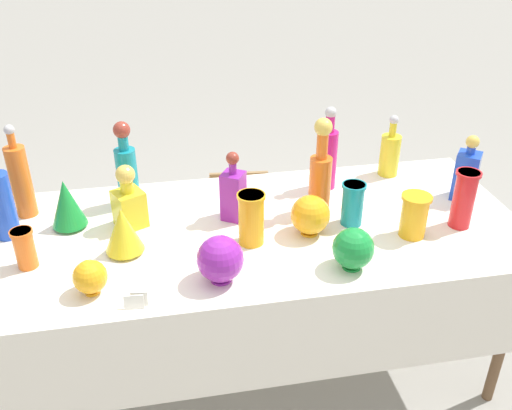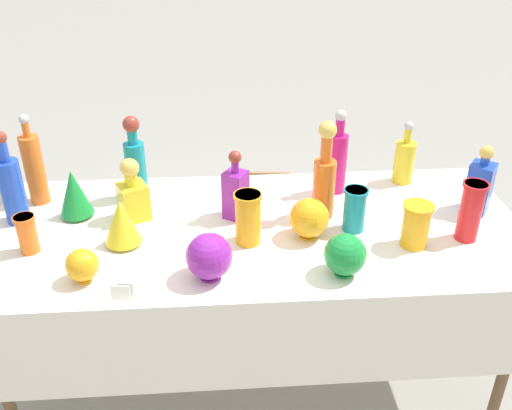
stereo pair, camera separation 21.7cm
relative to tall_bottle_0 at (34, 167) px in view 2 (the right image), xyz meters
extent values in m
plane|color=gray|center=(0.89, -0.27, -0.92)|extent=(40.00, 40.00, 0.00)
cube|color=white|center=(0.89, -0.27, -0.17)|extent=(2.10, 0.90, 0.03)
cube|color=white|center=(0.89, -0.72, -0.35)|extent=(2.10, 0.01, 0.39)
cylinder|color=brown|center=(-0.06, -0.62, -0.55)|extent=(0.04, 0.04, 0.73)
cylinder|color=brown|center=(1.84, -0.62, -0.55)|extent=(0.04, 0.04, 0.73)
cylinder|color=brown|center=(-0.06, 0.08, -0.55)|extent=(0.04, 0.04, 0.73)
cylinder|color=brown|center=(1.84, 0.08, -0.55)|extent=(0.04, 0.04, 0.73)
cylinder|color=orange|center=(0.00, 0.00, -0.01)|extent=(0.08, 0.08, 0.29)
cylinder|color=orange|center=(0.00, 0.00, 0.17)|extent=(0.03, 0.03, 0.06)
sphere|color=#B2B2B7|center=(0.00, 0.00, 0.21)|extent=(0.04, 0.04, 0.04)
cylinder|color=teal|center=(0.41, 0.01, -0.04)|extent=(0.09, 0.09, 0.25)
cylinder|color=teal|center=(0.41, 0.01, 0.12)|extent=(0.04, 0.04, 0.06)
sphere|color=maroon|center=(0.41, 0.01, 0.17)|extent=(0.07, 0.07, 0.07)
cylinder|color=yellow|center=(1.57, 0.07, -0.06)|extent=(0.09, 0.09, 0.19)
cylinder|color=yellow|center=(1.57, 0.07, 0.06)|extent=(0.03, 0.03, 0.07)
sphere|color=#B2B2B7|center=(1.57, 0.07, 0.11)|extent=(0.04, 0.04, 0.04)
cylinder|color=#C61972|center=(1.26, 0.01, -0.03)|extent=(0.08, 0.08, 0.26)
cylinder|color=#C61972|center=(1.26, 0.01, 0.14)|extent=(0.04, 0.04, 0.07)
sphere|color=#B2B2B7|center=(1.26, 0.01, 0.19)|extent=(0.05, 0.05, 0.05)
cylinder|color=orange|center=(1.16, -0.19, -0.04)|extent=(0.09, 0.09, 0.24)
cylinder|color=orange|center=(1.16, -0.19, 0.13)|extent=(0.04, 0.04, 0.11)
sphere|color=gold|center=(1.16, -0.19, 0.21)|extent=(0.07, 0.07, 0.07)
cylinder|color=blue|center=(-0.05, -0.15, -0.03)|extent=(0.09, 0.09, 0.26)
cylinder|color=blue|center=(-0.05, -0.15, 0.14)|extent=(0.04, 0.04, 0.08)
sphere|color=maroon|center=(-0.05, -0.15, 0.20)|extent=(0.05, 0.05, 0.05)
cube|color=yellow|center=(0.41, -0.16, -0.08)|extent=(0.14, 0.14, 0.15)
cylinder|color=yellow|center=(0.41, -0.16, 0.02)|extent=(0.05, 0.05, 0.05)
sphere|color=gold|center=(0.41, -0.16, 0.06)|extent=(0.07, 0.07, 0.07)
cube|color=purple|center=(0.82, -0.18, -0.06)|extent=(0.11, 0.11, 0.20)
cylinder|color=purple|center=(0.82, -0.18, 0.06)|extent=(0.03, 0.03, 0.05)
sphere|color=maroon|center=(0.82, -0.18, 0.10)|extent=(0.05, 0.05, 0.05)
cube|color=blue|center=(1.80, -0.20, -0.05)|extent=(0.13, 0.13, 0.21)
cylinder|color=blue|center=(1.80, -0.20, 0.07)|extent=(0.03, 0.03, 0.04)
sphere|color=gold|center=(1.80, -0.20, 0.10)|extent=(0.05, 0.05, 0.05)
cylinder|color=red|center=(1.67, -0.40, -0.04)|extent=(0.08, 0.08, 0.23)
cylinder|color=red|center=(1.67, -0.40, 0.07)|extent=(0.10, 0.10, 0.01)
cylinder|color=orange|center=(1.46, -0.43, -0.07)|extent=(0.10, 0.10, 0.17)
cylinder|color=orange|center=(1.46, -0.43, 0.01)|extent=(0.11, 0.11, 0.01)
cylinder|color=teal|center=(1.26, -0.31, -0.07)|extent=(0.08, 0.08, 0.17)
cylinder|color=teal|center=(1.26, -0.31, 0.01)|extent=(0.10, 0.10, 0.01)
cylinder|color=orange|center=(0.06, -0.37, -0.08)|extent=(0.07, 0.07, 0.15)
cylinder|color=orange|center=(0.06, -0.37, -0.02)|extent=(0.08, 0.08, 0.01)
cylinder|color=orange|center=(0.85, -0.37, -0.06)|extent=(0.09, 0.09, 0.20)
cylinder|color=orange|center=(0.85, -0.37, 0.04)|extent=(0.10, 0.10, 0.01)
cylinder|color=yellow|center=(0.39, -0.35, -0.15)|extent=(0.07, 0.07, 0.01)
cone|color=yellow|center=(0.39, -0.35, -0.06)|extent=(0.14, 0.14, 0.17)
cylinder|color=#198C38|center=(0.18, -0.13, -0.15)|extent=(0.06, 0.06, 0.01)
cone|color=#198C38|center=(0.18, -0.13, -0.05)|extent=(0.13, 0.13, 0.19)
cylinder|color=orange|center=(0.29, -0.57, -0.15)|extent=(0.05, 0.05, 0.01)
sphere|color=orange|center=(0.29, -0.57, -0.09)|extent=(0.11, 0.11, 0.11)
cylinder|color=#198C38|center=(1.17, -0.59, -0.15)|extent=(0.07, 0.07, 0.01)
sphere|color=#198C38|center=(1.17, -0.59, -0.08)|extent=(0.15, 0.15, 0.15)
cylinder|color=purple|center=(0.71, -0.58, -0.15)|extent=(0.07, 0.07, 0.01)
sphere|color=purple|center=(0.71, -0.58, -0.07)|extent=(0.16, 0.16, 0.16)
cylinder|color=orange|center=(1.08, -0.35, -0.15)|extent=(0.07, 0.07, 0.01)
sphere|color=orange|center=(1.08, -0.35, -0.08)|extent=(0.15, 0.15, 0.15)
cube|color=white|center=(0.42, -0.67, -0.14)|extent=(0.06, 0.02, 0.05)
cube|color=white|center=(0.44, -0.66, -0.14)|extent=(0.06, 0.02, 0.05)
cube|color=tan|center=(1.00, 0.78, -0.75)|extent=(0.43, 0.45, 0.34)
cube|color=tan|center=(1.00, 0.91, -0.54)|extent=(0.36, 0.10, 0.09)
cylinder|color=#333338|center=(-0.32, 0.39, -0.90)|extent=(0.18, 0.18, 0.04)
camera|label=1|loc=(0.54, -2.12, 1.03)|focal=40.00mm
camera|label=2|loc=(0.76, -2.15, 1.03)|focal=40.00mm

